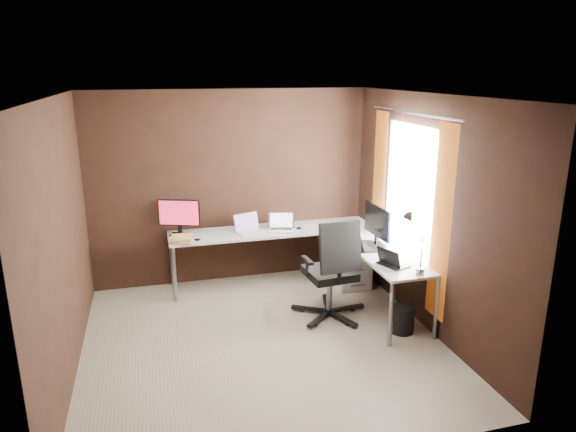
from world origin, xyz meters
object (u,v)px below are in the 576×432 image
object	(u,v)px
monitor_right	(377,223)
wastebasket	(402,319)
office_chair	(331,289)
drawer_pedestal	(350,263)
book_stack	(182,239)
desk_lamp	(414,235)
laptop_black_big	(362,242)
laptop_black_small	(391,262)
laptop_silver	(281,226)
monitor_left	(179,215)
laptop_white	(249,228)

from	to	relation	value
monitor_right	wastebasket	distance (m)	1.14
monitor_right	office_chair	world-z (taller)	monitor_right
drawer_pedestal	wastebasket	xyz separation A→B (m)	(0.07, -1.33, -0.15)
monitor_right	wastebasket	xyz separation A→B (m)	(-0.01, -0.76, -0.86)
book_stack	drawer_pedestal	bearing A→B (deg)	-4.04
desk_lamp	laptop_black_big	bearing A→B (deg)	98.91
laptop_black_small	drawer_pedestal	bearing A→B (deg)	-23.26
book_stack	desk_lamp	bearing A→B (deg)	-35.82
drawer_pedestal	laptop_silver	bearing A→B (deg)	160.39
monitor_left	office_chair	xyz separation A→B (m)	(1.57, -1.25, -0.64)
book_stack	office_chair	size ratio (longest dim) A/B	0.26
monitor_left	laptop_silver	size ratio (longest dim) A/B	1.31
monitor_right	laptop_white	size ratio (longest dim) A/B	1.46
drawer_pedestal	laptop_black_small	size ratio (longest dim) A/B	1.67
laptop_white	laptop_silver	world-z (taller)	laptop_white
desk_lamp	book_stack	bearing A→B (deg)	140.94
monitor_right	office_chair	distance (m)	0.94
office_chair	laptop_silver	bearing A→B (deg)	99.81
desk_lamp	wastebasket	xyz separation A→B (m)	(-0.00, 0.10, -0.98)
monitor_left	desk_lamp	bearing A→B (deg)	-20.31
book_stack	wastebasket	bearing A→B (deg)	-34.02
office_chair	wastebasket	bearing A→B (deg)	-45.59
book_stack	desk_lamp	size ratio (longest dim) A/B	0.49
laptop_black_big	laptop_black_small	size ratio (longest dim) A/B	1.24
office_chair	book_stack	bearing A→B (deg)	143.70
laptop_black_big	book_stack	distance (m)	2.15
monitor_right	laptop_silver	bearing A→B (deg)	44.21
laptop_black_small	wastebasket	size ratio (longest dim) A/B	1.23
laptop_white	laptop_silver	size ratio (longest dim) A/B	1.06
monitor_left	wastebasket	distance (m)	2.95
laptop_silver	wastebasket	distance (m)	1.98
laptop_black_small	book_stack	xyz separation A→B (m)	(-2.08, 1.37, -0.00)
laptop_black_big	monitor_left	bearing A→B (deg)	69.05
monitor_right	laptop_white	world-z (taller)	monitor_right
laptop_black_small	office_chair	bearing A→B (deg)	29.23
book_stack	wastebasket	size ratio (longest dim) A/B	1.06
desk_lamp	monitor_right	bearing A→B (deg)	86.00
monitor_left	monitor_right	size ratio (longest dim) A/B	0.85
book_stack	wastebasket	xyz separation A→B (m)	(2.19, -1.48, -0.63)
monitor_left	laptop_white	world-z (taller)	monitor_left
laptop_black_big	laptop_black_small	world-z (taller)	laptop_black_big
laptop_black_big	desk_lamp	size ratio (longest dim) A/B	0.70
monitor_left	laptop_black_big	size ratio (longest dim) A/B	1.12
laptop_white	laptop_black_big	distance (m)	1.49
laptop_black_big	office_chair	xyz separation A→B (m)	(-0.45, -0.21, -0.44)
office_chair	desk_lamp	bearing A→B (deg)	-50.58
office_chair	wastebasket	world-z (taller)	office_chair
monitor_right	desk_lamp	bearing A→B (deg)	176.55
monitor_right	laptop_silver	size ratio (longest dim) A/B	1.54
laptop_white	book_stack	distance (m)	0.88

